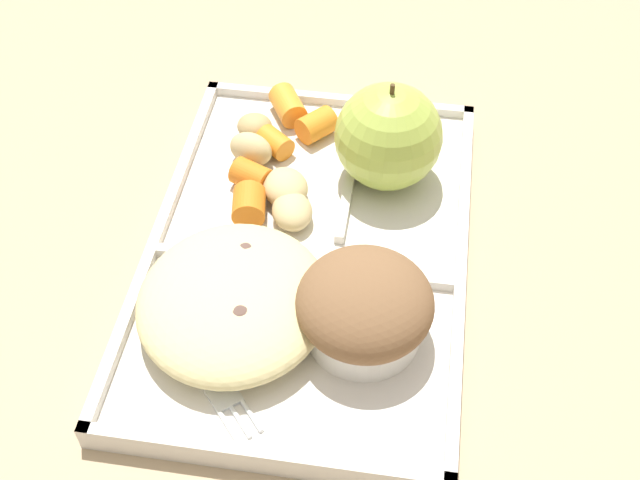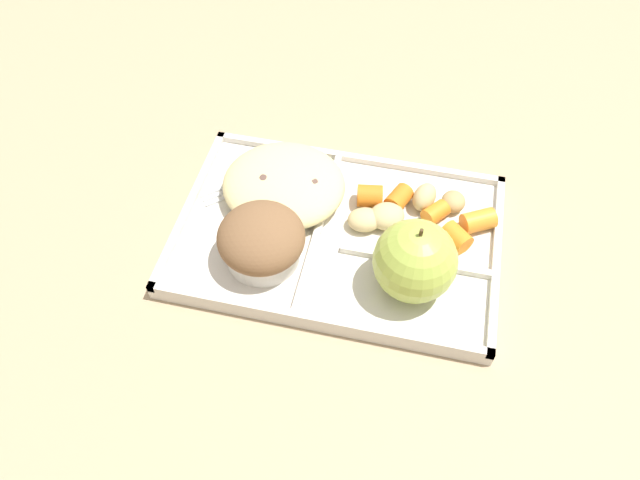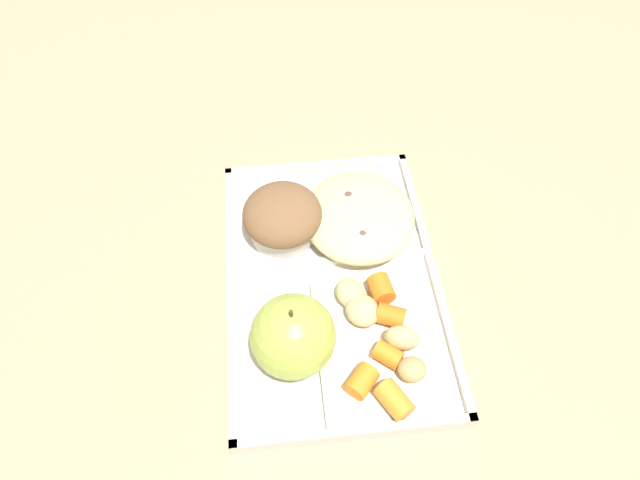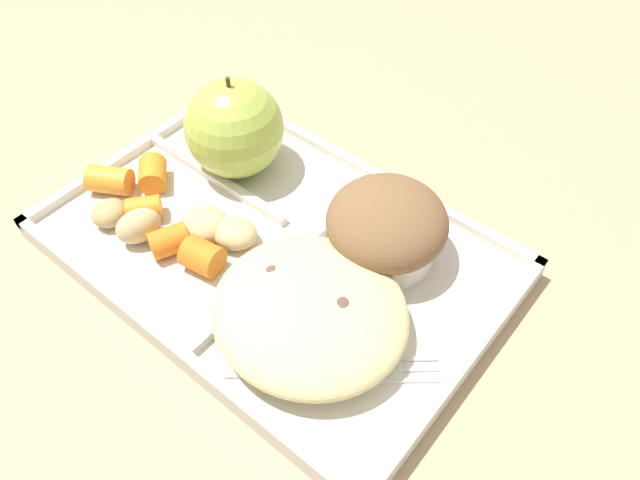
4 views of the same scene
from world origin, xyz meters
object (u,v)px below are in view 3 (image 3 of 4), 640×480
(green_apple, at_px, (293,336))
(bran_muffin, at_px, (282,217))
(plastic_fork, at_px, (362,198))
(lunch_tray, at_px, (332,282))

(green_apple, height_order, bran_muffin, green_apple)
(bran_muffin, relative_size, plastic_fork, 0.76)
(lunch_tray, bearing_deg, bran_muffin, 34.70)
(bran_muffin, height_order, plastic_fork, bran_muffin)
(lunch_tray, xyz_separation_m, green_apple, (-0.08, 0.05, 0.05))
(lunch_tray, relative_size, green_apple, 3.82)
(bran_muffin, bearing_deg, lunch_tray, -145.30)
(green_apple, relative_size, bran_muffin, 1.01)
(lunch_tray, xyz_separation_m, plastic_fork, (0.11, -0.05, 0.01))
(lunch_tray, bearing_deg, plastic_fork, -24.38)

